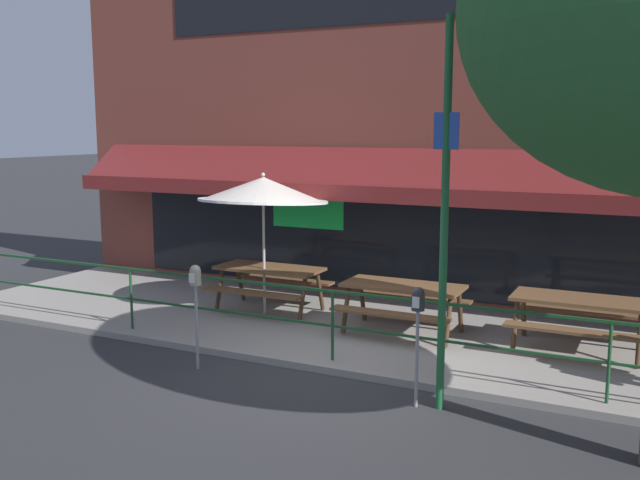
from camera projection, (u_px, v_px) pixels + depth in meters
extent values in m
plane|color=#2D2D30|center=(323.00, 374.00, 9.36)|extent=(120.00, 120.00, 0.00)
cube|color=gray|center=(379.00, 332.00, 11.12)|extent=(15.00, 4.00, 0.10)
cube|color=brown|center=(429.00, 84.00, 12.51)|extent=(15.00, 0.50, 7.94)
cube|color=black|center=(421.00, 233.00, 12.68)|extent=(12.00, 0.02, 2.30)
cube|color=#19D84C|center=(308.00, 210.00, 13.60)|extent=(1.50, 0.02, 0.70)
cube|color=maroon|center=(412.00, 170.00, 12.03)|extent=(13.80, 0.92, 0.70)
cube|color=maroon|center=(401.00, 196.00, 11.64)|extent=(13.80, 0.08, 0.28)
cylinder|color=#194723|center=(131.00, 299.00, 11.04)|extent=(0.04, 0.04, 0.95)
cylinder|color=#194723|center=(332.00, 326.00, 9.53)|extent=(0.04, 0.04, 0.95)
cylinder|color=#194723|center=(609.00, 363.00, 8.03)|extent=(0.04, 0.04, 0.95)
cube|color=#194723|center=(333.00, 291.00, 9.46)|extent=(13.80, 0.04, 0.04)
cube|color=#194723|center=(332.00, 326.00, 9.53)|extent=(13.80, 0.03, 0.03)
cube|color=brown|center=(269.00, 268.00, 12.08)|extent=(1.80, 0.80, 0.05)
cube|color=brown|center=(252.00, 293.00, 11.61)|extent=(1.80, 0.26, 0.04)
cube|color=brown|center=(286.00, 279.00, 12.64)|extent=(1.80, 0.26, 0.04)
cylinder|color=#48311E|center=(303.00, 299.00, 11.50)|extent=(0.07, 0.30, 0.73)
cylinder|color=#48311E|center=(320.00, 291.00, 12.07)|extent=(0.07, 0.30, 0.73)
cylinder|color=#48311E|center=(220.00, 289.00, 12.20)|extent=(0.07, 0.30, 0.73)
cylinder|color=#48311E|center=(240.00, 282.00, 12.77)|extent=(0.07, 0.30, 0.73)
cube|color=brown|center=(403.00, 286.00, 10.75)|extent=(1.80, 0.80, 0.05)
cube|color=brown|center=(389.00, 314.00, 10.28)|extent=(1.80, 0.26, 0.04)
cube|color=brown|center=(415.00, 297.00, 11.31)|extent=(1.80, 0.26, 0.04)
cylinder|color=#48311E|center=(448.00, 321.00, 10.17)|extent=(0.07, 0.30, 0.73)
cylinder|color=#48311E|center=(460.00, 311.00, 10.74)|extent=(0.07, 0.30, 0.73)
cylinder|color=#48311E|center=(346.00, 309.00, 10.87)|extent=(0.07, 0.30, 0.73)
cylinder|color=#48311E|center=(362.00, 300.00, 11.43)|extent=(0.07, 0.30, 0.73)
cube|color=brown|center=(579.00, 300.00, 9.88)|extent=(1.80, 0.80, 0.05)
cube|color=brown|center=(573.00, 331.00, 9.41)|extent=(1.80, 0.26, 0.04)
cube|color=brown|center=(583.00, 311.00, 10.44)|extent=(1.80, 0.26, 0.04)
cylinder|color=#48311E|center=(640.00, 339.00, 9.30)|extent=(0.07, 0.30, 0.73)
cylinder|color=#48311E|center=(515.00, 324.00, 10.00)|extent=(0.07, 0.30, 0.73)
cylinder|color=#48311E|center=(524.00, 314.00, 10.57)|extent=(0.07, 0.30, 0.73)
cylinder|color=#B7B2A8|center=(264.00, 246.00, 11.86)|extent=(0.04, 0.04, 2.30)
cone|color=silver|center=(263.00, 189.00, 11.71)|extent=(2.10, 2.12, 0.53)
cylinder|color=white|center=(263.00, 201.00, 11.74)|extent=(2.14, 2.14, 0.17)
sphere|color=#B7B2A8|center=(263.00, 175.00, 11.67)|extent=(0.07, 0.07, 0.07)
cylinder|color=gray|center=(197.00, 327.00, 9.46)|extent=(0.04, 0.04, 1.15)
cylinder|color=gray|center=(195.00, 278.00, 9.36)|extent=(0.15, 0.15, 0.20)
sphere|color=gray|center=(195.00, 270.00, 9.34)|extent=(0.14, 0.14, 0.14)
cube|color=silver|center=(192.00, 278.00, 9.28)|extent=(0.08, 0.01, 0.13)
cylinder|color=gray|center=(417.00, 359.00, 8.17)|extent=(0.04, 0.04, 1.15)
cylinder|color=#2D2D33|center=(418.00, 302.00, 8.07)|extent=(0.15, 0.15, 0.20)
sphere|color=#2D2D33|center=(418.00, 293.00, 8.05)|extent=(0.14, 0.14, 0.14)
cube|color=silver|center=(416.00, 302.00, 7.99)|extent=(0.08, 0.01, 0.13)
cylinder|color=#1E6033|center=(445.00, 219.00, 7.87)|extent=(0.09, 0.09, 4.40)
cube|color=blue|center=(446.00, 131.00, 7.70)|extent=(0.28, 0.02, 0.40)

